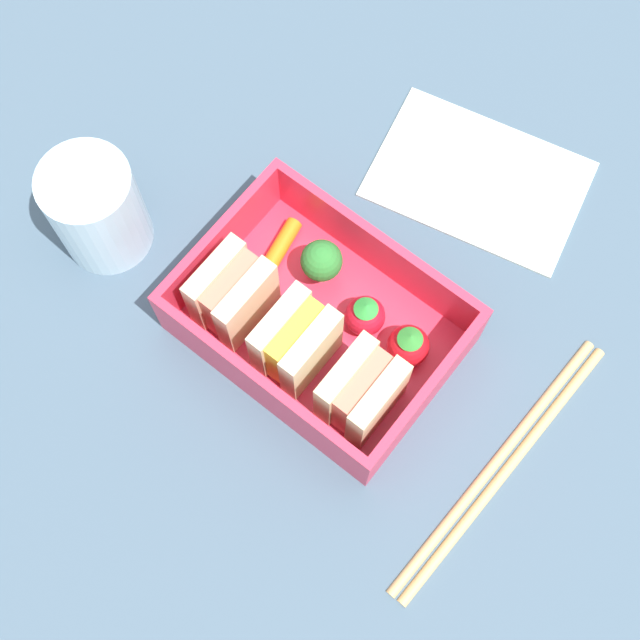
# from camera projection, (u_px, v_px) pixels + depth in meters

# --- Properties ---
(ground_plane) EXTENTS (1.20, 1.20, 0.02)m
(ground_plane) POSITION_uv_depth(u_px,v_px,m) (320.00, 338.00, 0.62)
(ground_plane) COLOR #43596A
(bento_tray) EXTENTS (0.18, 0.13, 0.01)m
(bento_tray) POSITION_uv_depth(u_px,v_px,m) (320.00, 330.00, 0.61)
(bento_tray) COLOR #DF2F4A
(bento_tray) RESTS_ON ground_plane
(bento_rim) EXTENTS (0.18, 0.13, 0.04)m
(bento_rim) POSITION_uv_depth(u_px,v_px,m) (320.00, 316.00, 0.58)
(bento_rim) COLOR #DF2F4A
(bento_rim) RESTS_ON bento_tray
(sandwich_left) EXTENTS (0.04, 0.05, 0.06)m
(sandwich_left) POSITION_uv_depth(u_px,v_px,m) (362.00, 391.00, 0.56)
(sandwich_left) COLOR beige
(sandwich_left) RESTS_ON bento_tray
(sandwich_center_left) EXTENTS (0.04, 0.05, 0.06)m
(sandwich_center_left) POSITION_uv_depth(u_px,v_px,m) (296.00, 342.00, 0.57)
(sandwich_center_left) COLOR beige
(sandwich_center_left) RESTS_ON bento_tray
(sandwich_center) EXTENTS (0.04, 0.05, 0.06)m
(sandwich_center) POSITION_uv_depth(u_px,v_px,m) (233.00, 294.00, 0.58)
(sandwich_center) COLOR #E3B68E
(sandwich_center) RESTS_ON bento_tray
(strawberry_left) EXTENTS (0.03, 0.03, 0.03)m
(strawberry_left) POSITION_uv_depth(u_px,v_px,m) (408.00, 345.00, 0.58)
(strawberry_left) COLOR red
(strawberry_left) RESTS_ON bento_tray
(strawberry_far_left) EXTENTS (0.03, 0.03, 0.03)m
(strawberry_far_left) POSITION_uv_depth(u_px,v_px,m) (365.00, 315.00, 0.59)
(strawberry_far_left) COLOR red
(strawberry_far_left) RESTS_ON bento_tray
(broccoli_floret) EXTENTS (0.03, 0.03, 0.04)m
(broccoli_floret) POSITION_uv_depth(u_px,v_px,m) (322.00, 261.00, 0.59)
(broccoli_floret) COLOR #86C461
(broccoli_floret) RESTS_ON bento_tray
(carrot_stick_far_left) EXTENTS (0.02, 0.05, 0.01)m
(carrot_stick_far_left) POSITION_uv_depth(u_px,v_px,m) (278.00, 250.00, 0.62)
(carrot_stick_far_left) COLOR orange
(carrot_stick_far_left) RESTS_ON bento_tray
(chopstick_pair) EXTENTS (0.02, 0.22, 0.01)m
(chopstick_pair) POSITION_uv_depth(u_px,v_px,m) (504.00, 463.00, 0.58)
(chopstick_pair) COLOR tan
(chopstick_pair) RESTS_ON ground_plane
(drinking_glass) EXTENTS (0.06, 0.06, 0.08)m
(drinking_glass) POSITION_uv_depth(u_px,v_px,m) (97.00, 209.00, 0.60)
(drinking_glass) COLOR silver
(drinking_glass) RESTS_ON ground_plane
(folded_napkin) EXTENTS (0.17, 0.13, 0.00)m
(folded_napkin) POSITION_uv_depth(u_px,v_px,m) (479.00, 179.00, 0.65)
(folded_napkin) COLOR silver
(folded_napkin) RESTS_ON ground_plane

